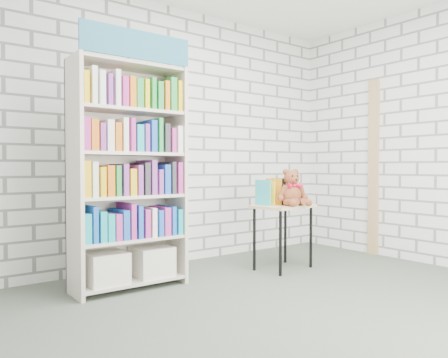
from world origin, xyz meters
TOP-DOWN VIEW (x-y plane):
  - ground at (0.00, 0.00)m, footprint 4.50×4.50m
  - room_shell at (0.00, 0.00)m, footprint 4.52×4.02m
  - bookshelf at (-0.77, 1.36)m, footprint 0.97×0.38m
  - display_table at (0.81, 1.06)m, footprint 0.67×0.51m
  - table_books at (0.80, 1.16)m, footprint 0.45×0.25m
  - teddy_bear at (0.85, 0.97)m, footprint 0.34×0.33m
  - door_trim at (2.23, 0.95)m, footprint 0.05×0.12m

SIDE VIEW (x-z plane):
  - ground at x=0.00m, z-range 0.00..0.00m
  - display_table at x=0.81m, z-range 0.24..0.90m
  - table_books at x=0.80m, z-range 0.66..0.92m
  - teddy_bear at x=0.85m, z-range 0.63..1.00m
  - bookshelf at x=-0.77m, z-range -0.10..2.09m
  - door_trim at x=2.23m, z-range 0.00..2.10m
  - room_shell at x=0.00m, z-range 0.38..3.19m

